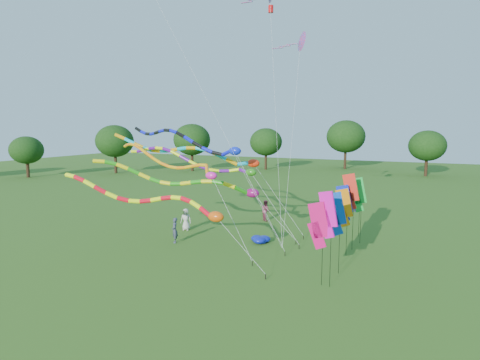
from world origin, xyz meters
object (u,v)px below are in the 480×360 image
at_px(tube_kite_orange, 175,163).
at_px(blue_nylon_heap, 254,241).
at_px(tube_kite_red, 160,202).
at_px(person_a, 186,219).
at_px(person_b, 175,230).
at_px(person_c, 266,210).

relative_size(tube_kite_orange, blue_nylon_heap, 7.33).
relative_size(tube_kite_red, tube_kite_orange, 1.00).
bearing_deg(tube_kite_red, tube_kite_orange, 110.35).
bearing_deg(person_a, blue_nylon_heap, -27.85).
xyz_separation_m(blue_nylon_heap, person_a, (-6.38, 1.35, 0.63)).
relative_size(person_b, person_c, 0.99).
xyz_separation_m(blue_nylon_heap, person_b, (-5.23, -1.96, 0.67)).
relative_size(tube_kite_red, person_a, 7.42).
bearing_deg(blue_nylon_heap, person_a, 168.02).
height_order(person_a, person_c, person_c).
xyz_separation_m(tube_kite_orange, blue_nylon_heap, (5.32, 1.64, -5.43)).
height_order(tube_kite_orange, person_a, tube_kite_orange).
height_order(blue_nylon_heap, person_b, person_b).
height_order(tube_kite_red, blue_nylon_heap, tube_kite_red).
bearing_deg(blue_nylon_heap, person_b, -159.42).
distance_m(tube_kite_orange, blue_nylon_heap, 7.77).
height_order(person_a, person_b, person_b).
xyz_separation_m(tube_kite_red, blue_nylon_heap, (3.47, 6.00, -3.55)).
distance_m(blue_nylon_heap, person_c, 7.20).
height_order(tube_kite_red, person_c, tube_kite_red).
bearing_deg(blue_nylon_heap, person_c, 104.13).
bearing_deg(person_c, person_b, 113.91).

